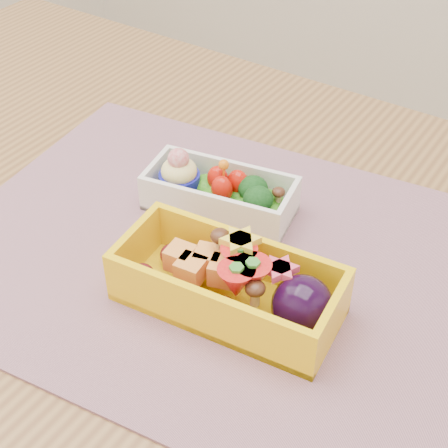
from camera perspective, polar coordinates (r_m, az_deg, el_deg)
The scene contains 4 objects.
table at distance 0.70m, azimuth -4.37°, elevation -9.47°, with size 1.20×0.80×0.75m.
placemat at distance 0.63m, azimuth -0.82°, elevation -2.69°, with size 0.51×0.39×0.00m, color #A4717B.
bento_white at distance 0.67m, azimuth -0.42°, elevation 2.70°, with size 0.16×0.09×0.06m.
bento_yellow at distance 0.56m, azimuth 0.71°, elevation -5.17°, with size 0.20×0.10×0.06m.
Camera 1 is at (0.30, -0.35, 1.18)m, focal length 53.54 mm.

